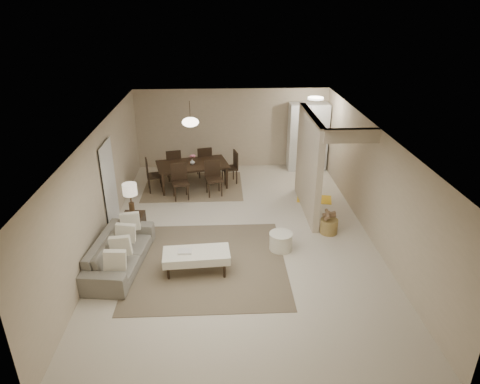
{
  "coord_description": "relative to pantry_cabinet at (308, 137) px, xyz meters",
  "views": [
    {
      "loc": [
        -0.37,
        -8.6,
        5.0
      ],
      "look_at": [
        0.04,
        0.09,
        1.05
      ],
      "focal_mm": 32.0,
      "sensor_mm": 36.0,
      "label": 1
    }
  ],
  "objects": [
    {
      "name": "ceiling",
      "position": [
        -2.35,
        -4.15,
        1.45
      ],
      "size": [
        9.0,
        9.0,
        0.0
      ],
      "primitive_type": "plane",
      "rotation": [
        3.14,
        0.0,
        0.0
      ],
      "color": "white",
      "rests_on": "back_wall"
    },
    {
      "name": "round_pouf",
      "position": [
        -1.46,
        -4.82,
        -0.85
      ],
      "size": [
        0.51,
        0.51,
        0.39
      ],
      "primitive_type": "cylinder",
      "color": "white",
      "rests_on": "floor"
    },
    {
      "name": "pendant_light",
      "position": [
        -3.53,
        -1.31,
        0.87
      ],
      "size": [
        0.46,
        0.46,
        0.71
      ],
      "color": "#4D3721",
      "rests_on": "ceiling"
    },
    {
      "name": "right_wall",
      "position": [
        0.65,
        -4.15,
        0.2
      ],
      "size": [
        0.0,
        9.0,
        9.0
      ],
      "primitive_type": "plane",
      "rotation": [
        1.57,
        0.0,
        -1.57
      ],
      "color": "#BBAA8D",
      "rests_on": "floor"
    },
    {
      "name": "pantry_cabinet",
      "position": [
        0.0,
        0.0,
        0.0
      ],
      "size": [
        1.2,
        0.55,
        2.1
      ],
      "primitive_type": "cube",
      "color": "silver",
      "rests_on": "floor"
    },
    {
      "name": "partition",
      "position": [
        -0.55,
        -2.9,
        0.2
      ],
      "size": [
        0.15,
        2.5,
        2.5
      ],
      "primitive_type": "cube",
      "color": "#BBAA8D",
      "rests_on": "floor"
    },
    {
      "name": "side_table",
      "position": [
        -4.75,
        -4.02,
        -0.79
      ],
      "size": [
        0.51,
        0.51,
        0.52
      ],
      "primitive_type": "cube",
      "rotation": [
        0.0,
        0.0,
        -0.08
      ],
      "color": "black",
      "rests_on": "floor"
    },
    {
      "name": "vase",
      "position": [
        -3.53,
        -1.31,
        -0.28
      ],
      "size": [
        0.14,
        0.14,
        0.14
      ],
      "primitive_type": "imported",
      "rotation": [
        0.0,
        0.0,
        0.0
      ],
      "color": "white",
      "rests_on": "dining_table"
    },
    {
      "name": "flush_light",
      "position": [
        -0.05,
        -0.95,
        1.41
      ],
      "size": [
        0.44,
        0.44,
        0.05
      ],
      "primitive_type": "cylinder",
      "color": "white",
      "rests_on": "ceiling"
    },
    {
      "name": "living_rug",
      "position": [
        -3.04,
        -5.28,
        -1.04
      ],
      "size": [
        3.2,
        3.2,
        0.01
      ],
      "primitive_type": "cube",
      "color": "brown",
      "rests_on": "floor"
    },
    {
      "name": "floor",
      "position": [
        -2.35,
        -4.15,
        -1.05
      ],
      "size": [
        9.0,
        9.0,
        0.0
      ],
      "primitive_type": "plane",
      "color": "beige",
      "rests_on": "ground"
    },
    {
      "name": "wicker_basket",
      "position": [
        -0.24,
        -4.15,
        -0.88
      ],
      "size": [
        0.42,
        0.42,
        0.34
      ],
      "primitive_type": "cylinder",
      "rotation": [
        0.0,
        0.0,
        -0.04
      ],
      "color": "olive",
      "rests_on": "floor"
    },
    {
      "name": "dining_rug",
      "position": [
        -3.53,
        -1.31,
        -1.04
      ],
      "size": [
        2.8,
        2.1,
        0.01
      ],
      "primitive_type": "cube",
      "color": "#766549",
      "rests_on": "floor"
    },
    {
      "name": "dining_table",
      "position": [
        -3.53,
        -1.31,
        -0.7
      ],
      "size": [
        2.18,
        1.52,
        0.7
      ],
      "primitive_type": "imported",
      "rotation": [
        0.0,
        0.0,
        0.22
      ],
      "color": "black",
      "rests_on": "dining_rug"
    },
    {
      "name": "ottoman_bench",
      "position": [
        -3.24,
        -5.58,
        -0.67
      ],
      "size": [
        1.34,
        0.68,
        0.47
      ],
      "rotation": [
        0.0,
        0.0,
        0.07
      ],
      "color": "white",
      "rests_on": "living_rug"
    },
    {
      "name": "back_wall",
      "position": [
        -2.35,
        0.35,
        0.2
      ],
      "size": [
        6.0,
        0.0,
        6.0
      ],
      "primitive_type": "plane",
      "rotation": [
        1.57,
        0.0,
        0.0
      ],
      "color": "#BBAA8D",
      "rests_on": "floor"
    },
    {
      "name": "sofa",
      "position": [
        -4.8,
        -5.28,
        -0.73
      ],
      "size": [
        2.3,
        1.12,
        0.65
      ],
      "primitive_type": "imported",
      "rotation": [
        0.0,
        0.0,
        1.45
      ],
      "color": "slate",
      "rests_on": "floor"
    },
    {
      "name": "table_lamp",
      "position": [
        -4.75,
        -4.02,
        0.03
      ],
      "size": [
        0.32,
        0.32,
        0.76
      ],
      "color": "#4D3721",
      "rests_on": "side_table"
    },
    {
      "name": "left_wall",
      "position": [
        -5.35,
        -4.15,
        0.2
      ],
      "size": [
        0.0,
        9.0,
        9.0
      ],
      "primitive_type": "plane",
      "rotation": [
        1.57,
        0.0,
        1.57
      ],
      "color": "#BBAA8D",
      "rests_on": "floor"
    },
    {
      "name": "dining_chairs",
      "position": [
        -3.53,
        -1.31,
        -0.57
      ],
      "size": [
        2.62,
        2.13,
        0.97
      ],
      "color": "black",
      "rests_on": "dining_rug"
    },
    {
      "name": "yellow_mat",
      "position": [
        -0.2,
        -2.32,
        -1.04
      ],
      "size": [
        1.02,
        0.75,
        0.01
      ],
      "primitive_type": "cube",
      "rotation": [
        0.0,
        0.0,
        -0.22
      ],
      "color": "yellow",
      "rests_on": "floor"
    },
    {
      "name": "doorway",
      "position": [
        -5.32,
        -3.55,
        -0.03
      ],
      "size": [
        0.04,
        0.9,
        2.04
      ],
      "primitive_type": "cube",
      "color": "black",
      "rests_on": "floor"
    }
  ]
}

